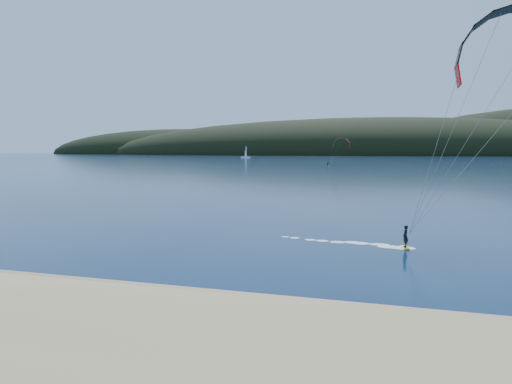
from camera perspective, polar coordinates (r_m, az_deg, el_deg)
ground at (r=23.29m, az=-18.77°, el=-14.16°), size 1800.00×1800.00×0.00m
wet_sand at (r=26.86m, az=-13.03°, el=-11.32°), size 220.00×2.50×0.10m
headland at (r=763.16m, az=16.27°, el=4.24°), size 1200.00×310.00×140.00m
kitesurfer_near at (r=33.87m, az=27.40°, el=12.28°), size 20.32×8.46×15.36m
kitesurfer_far at (r=219.14m, az=10.05°, el=5.35°), size 11.33×6.93×11.94m
sailboat at (r=445.25m, az=-1.23°, el=4.15°), size 8.34×5.50×12.13m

